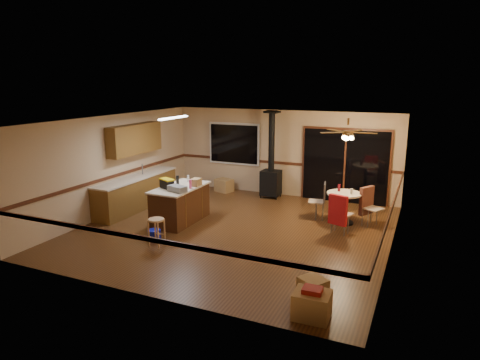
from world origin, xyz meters
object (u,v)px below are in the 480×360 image
Objects in this scene: wood_stove at (271,174)px; chair_near at (338,210)px; box_corner_a at (312,305)px; toolbox_black at (167,184)px; box_corner_b at (313,288)px; chair_left at (321,197)px; bar_stool at (157,232)px; blue_bucket at (154,235)px; box_under_window at (224,185)px; kitchen_island at (180,204)px; chair_right at (367,201)px; toolbox_grey at (177,189)px; dining_table at (344,203)px.

wood_stove is 3.47m from chair_near.
toolbox_black is at bearing 147.31° from box_corner_a.
toolbox_black is at bearing -114.60° from wood_stove.
chair_left is at bearing 101.88° from box_corner_b.
chair_left reaches higher than bar_stool.
bar_stool is 0.37m from blue_bucket.
bar_stool is 0.86× the size of chair_near.
kitchen_island is at bearing -84.53° from box_under_window.
chair_right reaches higher than blue_bucket.
chair_right is (1.14, 0.02, 0.01)m from chair_left.
chair_right is 1.68× the size of box_corner_b.
kitchen_island is at bearing 49.58° from toolbox_black.
box_corner_a is at bearing -64.91° from wood_stove.
wood_stove is at bearing 78.79° from bar_stool.
chair_near is at bearing -57.25° from chair_left.
box_corner_b is (-0.14, 0.59, -0.04)m from box_corner_a.
toolbox_black is 0.52× the size of chair_near.
blue_bucket is at bearing 157.13° from box_corner_a.
chair_left is (1.86, -1.41, -0.14)m from wood_stove.
toolbox_grey is at bearing -153.05° from chair_right.
kitchen_island reaches higher than box_corner_a.
wood_stove reaches higher than chair_right.
bar_stool is 4.05m from box_corner_a.
blue_bucket is 0.42× the size of chair_right.
box_corner_b is at bearing -27.97° from toolbox_grey.
chair_near is at bearing 12.53° from toolbox_black.
blue_bucket is 4.27m from chair_left.
chair_right is 4.72m from box_corner_a.
dining_table is at bearing -11.34° from chair_left.
toolbox_grey is 3.64m from box_under_window.
box_corner_b is (4.02, -2.45, -0.28)m from kitchen_island.
kitchen_island is at bearing 103.55° from bar_stool.
kitchen_island is 4.61m from chair_right.
bar_stool reaches higher than box_corner_a.
toolbox_grey is 1.09× the size of box_corner_b.
chair_left is at bearing -37.21° from wood_stove.
toolbox_grey reaches higher than box_corner_b.
box_corner_a is 1.29× the size of box_corner_b.
blue_bucket is (0.15, -1.36, -0.33)m from kitchen_island.
toolbox_black is at bearing 152.42° from box_corner_b.
box_under_window is (-4.59, 1.44, -0.39)m from chair_right.
toolbox_grey is 3.63m from chair_left.
chair_near is (4.01, 0.89, -0.40)m from toolbox_black.
wood_stove is 6.04× the size of box_corner_b.
chair_right reaches higher than box_corner_a.
blue_bucket is 0.70× the size of box_corner_b.
box_corner_a is (1.00, -4.68, -0.38)m from chair_left.
wood_stove is at bearing 75.40° from blue_bucket.
box_corner_a is at bearing -36.24° from kitchen_island.
kitchen_island is 4.72m from box_corner_b.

